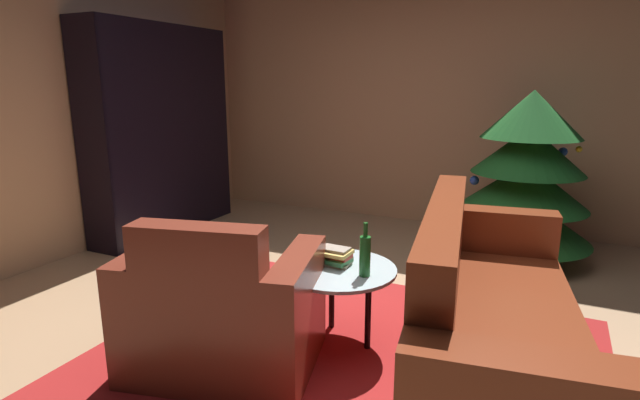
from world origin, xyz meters
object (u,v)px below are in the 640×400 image
bookshelf_unit (170,131)px  coffee_table (338,275)px  couch_red (489,327)px  book_stack_on_table (335,256)px  bottle_on_table (365,255)px  armchair_red (223,314)px  decorated_tree (526,177)px

bookshelf_unit → coffee_table: size_ratio=3.05×
bookshelf_unit → couch_red: (3.40, -1.53, -0.71)m
coffee_table → book_stack_on_table: size_ratio=3.51×
coffee_table → book_stack_on_table: bearing=131.7°
coffee_table → book_stack_on_table: (-0.03, 0.04, 0.10)m
bookshelf_unit → bottle_on_table: size_ratio=6.76×
couch_red → book_stack_on_table: couch_red is taller
bookshelf_unit → book_stack_on_table: (2.51, -1.43, -0.50)m
bookshelf_unit → armchair_red: bookshelf_unit is taller
bottle_on_table → armchair_red: bearing=-144.2°
armchair_red → decorated_tree: bearing=62.2°
bookshelf_unit → armchair_red: 2.97m
couch_red → book_stack_on_table: (-0.89, 0.10, 0.21)m
bookshelf_unit → armchair_red: size_ratio=1.84×
book_stack_on_table → decorated_tree: size_ratio=0.13×
bookshelf_unit → book_stack_on_table: bearing=-29.7°
armchair_red → book_stack_on_table: bearing=52.4°
armchair_red → book_stack_on_table: (0.42, 0.55, 0.22)m
coffee_table → decorated_tree: bearing=66.6°
book_stack_on_table → bottle_on_table: (0.22, -0.09, 0.07)m
couch_red → bottle_on_table: (-0.68, 0.01, 0.28)m
couch_red → coffee_table: 0.87m
coffee_table → book_stack_on_table: book_stack_on_table is taller
bookshelf_unit → book_stack_on_table: bookshelf_unit is taller
armchair_red → decorated_tree: decorated_tree is taller
decorated_tree → armchair_red: bearing=-117.8°
couch_red → bottle_on_table: couch_red is taller
bookshelf_unit → coffee_table: bearing=-30.1°
coffee_table → decorated_tree: decorated_tree is taller
couch_red → decorated_tree: 2.11m
coffee_table → bookshelf_unit: bearing=149.9°
bottle_on_table → decorated_tree: 2.18m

